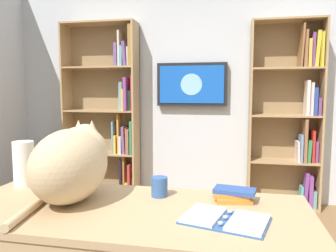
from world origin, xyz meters
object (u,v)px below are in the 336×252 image
at_px(bookshelf_right, 111,112).
at_px(wall_mounted_tv, 192,85).
at_px(desk_book_stack, 233,195).
at_px(bookshelf_left, 293,116).
at_px(coffee_mug, 159,187).
at_px(desk, 128,234).
at_px(cat, 73,161).
at_px(paper_towel_roll, 24,164).
at_px(open_binder, 225,219).

relative_size(bookshelf_right, wall_mounted_tv, 2.56).
xyz_separation_m(wall_mounted_tv, desk_book_stack, (-0.50, 2.33, -0.57)).
bearing_deg(bookshelf_left, wall_mounted_tv, -4.16).
bearing_deg(bookshelf_right, coffee_mug, 116.59).
xyz_separation_m(desk, cat, (0.30, -0.08, 0.30)).
relative_size(desk, coffee_mug, 16.50).
bearing_deg(paper_towel_roll, desk_book_stack, 178.84).
relative_size(open_binder, desk_book_stack, 1.83).
distance_m(bookshelf_left, open_binder, 2.60).
height_order(cat, paper_towel_roll, cat).
height_order(wall_mounted_tv, paper_towel_roll, wall_mounted_tv).
relative_size(bookshelf_right, coffee_mug, 21.99).
height_order(open_binder, desk_book_stack, desk_book_stack).
height_order(wall_mounted_tv, coffee_mug, wall_mounted_tv).
relative_size(paper_towel_roll, desk_book_stack, 1.20).
relative_size(open_binder, coffee_mug, 3.90).
bearing_deg(bookshelf_right, desk_book_stack, 123.43).
height_order(paper_towel_roll, desk_book_stack, paper_towel_roll).
distance_m(bookshelf_left, paper_towel_roll, 2.83).
distance_m(wall_mounted_tv, open_binder, 2.69).
relative_size(cat, coffee_mug, 6.38).
relative_size(cat, open_binder, 1.63).
height_order(bookshelf_right, paper_towel_roll, bookshelf_right).
xyz_separation_m(bookshelf_left, coffee_mug, (0.99, 2.25, -0.20)).
distance_m(bookshelf_right, open_binder, 2.91).
distance_m(wall_mounted_tv, desk_book_stack, 2.45).
bearing_deg(bookshelf_left, paper_towel_roll, 51.77).
height_order(cat, desk_book_stack, cat).
relative_size(wall_mounted_tv, desk, 0.52).
xyz_separation_m(desk, coffee_mug, (-0.09, -0.21, 0.16)).
relative_size(wall_mounted_tv, paper_towel_roll, 3.36).
bearing_deg(bookshelf_left, coffee_mug, 66.27).
relative_size(open_binder, paper_towel_roll, 1.53).
distance_m(coffee_mug, desk_book_stack, 0.36).
bearing_deg(open_binder, desk_book_stack, -96.83).
relative_size(wall_mounted_tv, desk_book_stack, 4.04).
relative_size(bookshelf_left, bookshelf_right, 0.97).
bearing_deg(wall_mounted_tv, cat, 84.28).
height_order(bookshelf_left, paper_towel_roll, bookshelf_left).
bearing_deg(bookshelf_right, bookshelf_left, 179.96).
height_order(desk, coffee_mug, coffee_mug).
relative_size(desk, open_binder, 4.23).
xyz_separation_m(open_binder, desk_book_stack, (-0.03, -0.26, 0.02)).
bearing_deg(coffee_mug, desk_book_stack, -179.33).
xyz_separation_m(wall_mounted_tv, open_binder, (-0.47, 2.58, -0.59)).
bearing_deg(desk, open_binder, 174.07).
height_order(bookshelf_right, desk, bookshelf_right).
bearing_deg(bookshelf_right, wall_mounted_tv, -175.30).
distance_m(open_binder, coffee_mug, 0.41).
bearing_deg(coffee_mug, bookshelf_right, -63.41).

